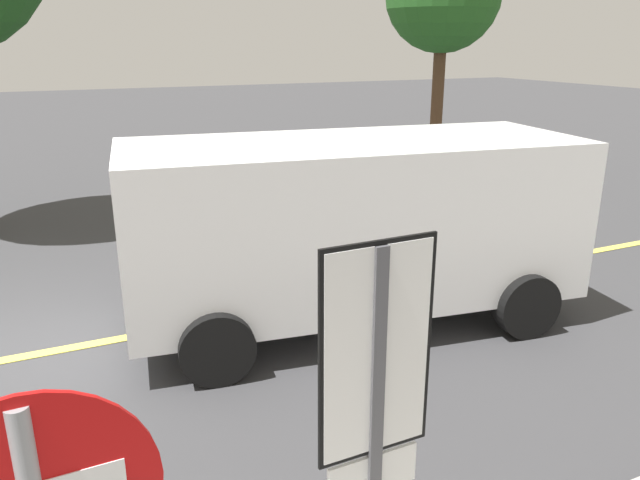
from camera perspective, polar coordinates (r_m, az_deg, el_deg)
ground_plane at (r=7.50m, az=-25.85°, el=-9.77°), size 80.00×80.00×0.00m
lane_marking_centre at (r=7.90m, az=-3.61°, el=-6.41°), size 28.00×0.16×0.01m
speed_limit_sign at (r=2.76m, az=5.11°, el=-15.11°), size 0.54×0.06×2.52m
white_van at (r=7.21m, az=3.23°, el=1.88°), size 5.42×2.81×2.20m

